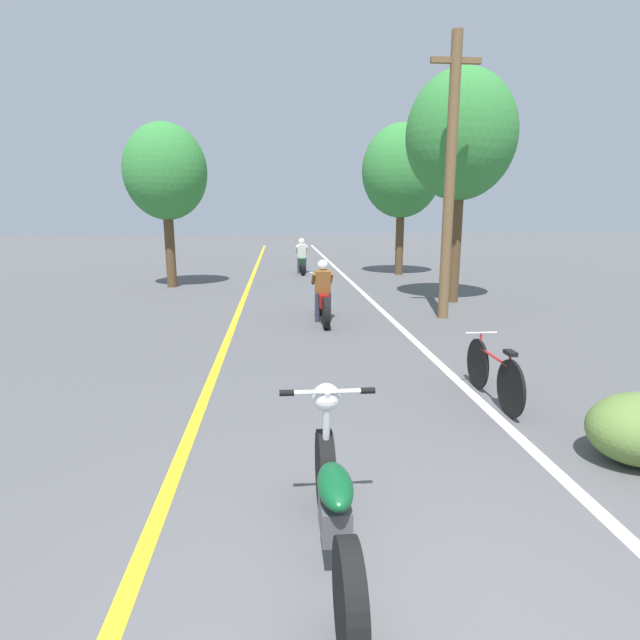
{
  "coord_description": "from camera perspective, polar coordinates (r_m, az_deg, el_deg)",
  "views": [
    {
      "loc": [
        -0.69,
        -2.26,
        2.4
      ],
      "look_at": [
        -0.1,
        4.76,
        0.9
      ],
      "focal_mm": 28.0,
      "sensor_mm": 36.0,
      "label": 1
    }
  ],
  "objects": [
    {
      "name": "motorcycle_rider_far",
      "position": [
        20.58,
        -2.1,
        6.87
      ],
      "size": [
        0.5,
        1.97,
        1.43
      ],
      "color": "black",
      "rests_on": "ground"
    },
    {
      "name": "lane_stripe_center",
      "position": [
        15.24,
        -8.55,
        2.86
      ],
      "size": [
        0.14,
        48.0,
        0.01
      ],
      "primitive_type": "cube",
      "color": "yellow",
      "rests_on": "ground"
    },
    {
      "name": "roadside_tree_right_far",
      "position": [
        20.41,
        9.33,
        16.4
      ],
      "size": [
        3.1,
        2.79,
        5.81
      ],
      "color": "#513A23",
      "rests_on": "ground"
    },
    {
      "name": "lane_stripe_edge",
      "position": [
        15.43,
        4.97,
        3.06
      ],
      "size": [
        0.14,
        48.0,
        0.01
      ],
      "primitive_type": "cube",
      "color": "white",
      "rests_on": "ground"
    },
    {
      "name": "utility_pole",
      "position": [
        11.91,
        14.62,
        15.45
      ],
      "size": [
        1.1,
        0.24,
        6.2
      ],
      "color": "brown",
      "rests_on": "ground"
    },
    {
      "name": "roadside_tree_right_near",
      "position": [
        14.34,
        15.82,
        19.51
      ],
      "size": [
        2.89,
        2.6,
        6.07
      ],
      "color": "#513A23",
      "rests_on": "ground"
    },
    {
      "name": "bicycle_parked",
      "position": [
        6.88,
        19.19,
        -5.77
      ],
      "size": [
        0.44,
        1.72,
        0.82
      ],
      "color": "black",
      "rests_on": "ground"
    },
    {
      "name": "motorcycle_foreground",
      "position": [
        3.66,
        1.61,
        -20.36
      ],
      "size": [
        0.73,
        2.09,
        1.12
      ],
      "color": "black",
      "rests_on": "ground"
    },
    {
      "name": "motorcycle_rider_lead",
      "position": [
        11.28,
        0.32,
        2.5
      ],
      "size": [
        0.5,
        2.23,
        1.4
      ],
      "color": "black",
      "rests_on": "ground"
    },
    {
      "name": "roadside_tree_left",
      "position": [
        17.38,
        -17.26,
        15.78
      ],
      "size": [
        2.65,
        2.38,
        5.25
      ],
      "color": "#513A23",
      "rests_on": "ground"
    }
  ]
}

